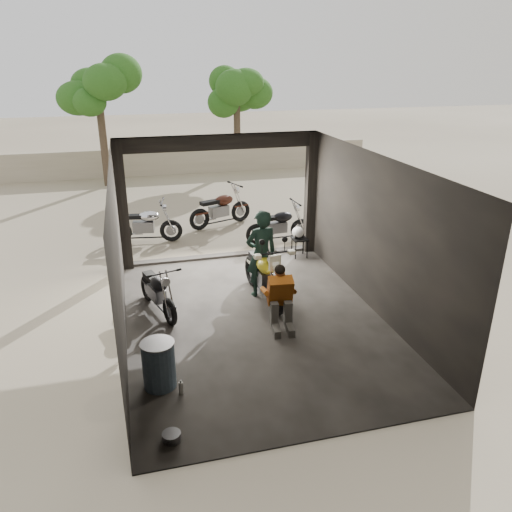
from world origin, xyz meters
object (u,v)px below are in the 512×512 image
outside_bike_a (145,222)px  outside_bike_c (279,222)px  oil_drum (159,365)px  left_bike (157,288)px  outside_bike_b (220,206)px  rider (261,254)px  helmet (298,232)px  mechanic (281,300)px  main_bike (264,271)px  stool (300,241)px  sign_post (327,175)px

outside_bike_a → outside_bike_c: bearing=-94.5°
outside_bike_a → oil_drum: outside_bike_a is taller
outside_bike_a → oil_drum: (-0.16, -6.92, -0.20)m
left_bike → outside_bike_b: outside_bike_b is taller
rider → helmet: size_ratio=5.87×
outside_bike_a → mechanic: bearing=-148.5°
main_bike → mechanic: size_ratio=1.62×
main_bike → helmet: (1.52, 2.16, 0.02)m
outside_bike_a → helmet: (3.80, -2.16, 0.07)m
main_bike → outside_bike_a: size_ratio=1.11×
main_bike → outside_bike_c: main_bike is taller
outside_bike_a → rider: rider is taller
outside_bike_a → main_bike: bearing=-142.5°
main_bike → stool: bearing=48.6°
outside_bike_a → rider: bearing=-141.4°
sign_post → stool: bearing=-127.5°
stool → helmet: helmet is taller
outside_bike_b → oil_drum: bearing=142.3°
rider → stool: 2.53m
outside_bike_a → outside_bike_b: (2.33, 0.93, 0.03)m
oil_drum → sign_post: 8.10m
outside_bike_b → mechanic: (-0.08, -6.58, -0.02)m
outside_bike_b → rider: 5.07m
left_bike → helmet: (3.79, 2.19, 0.14)m
outside_bike_c → left_bike: bearing=128.8°
oil_drum → mechanic: bearing=27.8°
main_bike → sign_post: 4.57m
main_bike → sign_post: sign_post is taller
outside_bike_a → helmet: outside_bike_a is taller
outside_bike_a → mechanic: 6.08m
outside_bike_c → oil_drum: bearing=143.1°
outside_bike_b → helmet: bearing=-174.8°
main_bike → outside_bike_c: 3.67m
outside_bike_b → oil_drum: size_ratio=2.34×
main_bike → helmet: 2.64m
left_bike → rider: (2.26, 0.22, 0.44)m
main_bike → outside_bike_b: (0.06, 5.25, -0.02)m
left_bike → outside_bike_a: (-0.01, 4.35, 0.07)m
main_bike → left_bike: bearing=175.7°
rider → oil_drum: size_ratio=2.44×
main_bike → outside_bike_b: main_bike is taller
helmet → oil_drum: bearing=-125.7°
rider → sign_post: bearing=-139.4°
outside_bike_b → stool: outside_bike_b is taller
outside_bike_c → outside_bike_a: bearing=71.4°
helmet → outside_bike_c: bearing=100.6°
helmet → sign_post: 2.13m
left_bike → sign_post: size_ratio=0.59×
helmet → sign_post: bearing=49.6°
stool → outside_bike_c: bearing=98.1°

